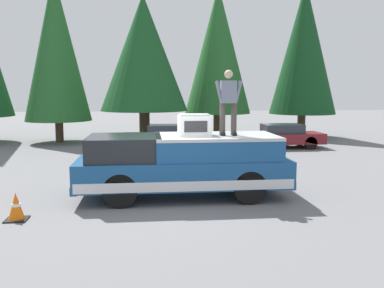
{
  "coord_description": "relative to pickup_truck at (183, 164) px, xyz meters",
  "views": [
    {
      "loc": [
        -10.45,
        0.55,
        2.84
      ],
      "look_at": [
        0.94,
        -0.7,
        1.35
      ],
      "focal_mm": 39.26,
      "sensor_mm": 36.0,
      "label": 1
    }
  ],
  "objects": [
    {
      "name": "ground_plane",
      "position": [
        -0.44,
        0.4,
        -0.87
      ],
      "size": [
        90.0,
        90.0,
        0.0
      ],
      "primitive_type": "plane",
      "color": "slate"
    },
    {
      "name": "pickup_truck",
      "position": [
        0.0,
        0.0,
        0.0
      ],
      "size": [
        2.01,
        5.54,
        1.65
      ],
      "color": "navy",
      "rests_on": "ground"
    },
    {
      "name": "compressor_unit",
      "position": [
        -0.07,
        -0.29,
        1.05
      ],
      "size": [
        0.65,
        0.84,
        0.56
      ],
      "color": "silver",
      "rests_on": "pickup_truck"
    },
    {
      "name": "person_on_truck_bed",
      "position": [
        -0.17,
        -1.17,
        1.68
      ],
      "size": [
        0.29,
        0.72,
        1.69
      ],
      "color": "#423D38",
      "rests_on": "pickup_truck"
    },
    {
      "name": "parked_car_maroon",
      "position": [
        8.9,
        -5.57,
        -0.29
      ],
      "size": [
        1.64,
        4.1,
        1.16
      ],
      "color": "maroon",
      "rests_on": "ground"
    },
    {
      "name": "parked_car_grey",
      "position": [
        9.19,
        0.04,
        -0.29
      ],
      "size": [
        1.64,
        4.1,
        1.16
      ],
      "color": "gray",
      "rests_on": "ground"
    },
    {
      "name": "traffic_cone",
      "position": [
        -1.62,
        3.81,
        -0.58
      ],
      "size": [
        0.47,
        0.47,
        0.62
      ],
      "color": "black",
      "rests_on": "ground"
    },
    {
      "name": "conifer_far_left",
      "position": [
        13.34,
        -8.3,
        4.34
      ],
      "size": [
        3.88,
        3.88,
        9.04
      ],
      "color": "#4C3826",
      "rests_on": "ground"
    },
    {
      "name": "conifer_left",
      "position": [
        13.88,
        -3.29,
        4.25
      ],
      "size": [
        3.88,
        3.88,
        8.83
      ],
      "color": "#4C3826",
      "rests_on": "ground"
    },
    {
      "name": "conifer_center_left",
      "position": [
        11.95,
        1.04,
        3.88
      ],
      "size": [
        4.67,
        4.67,
        7.82
      ],
      "color": "#4C3826",
      "rests_on": "ground"
    },
    {
      "name": "conifer_center_right",
      "position": [
        12.29,
        5.62,
        4.17
      ],
      "size": [
        3.49,
        3.49,
        8.92
      ],
      "color": "#4C3826",
      "rests_on": "ground"
    }
  ]
}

